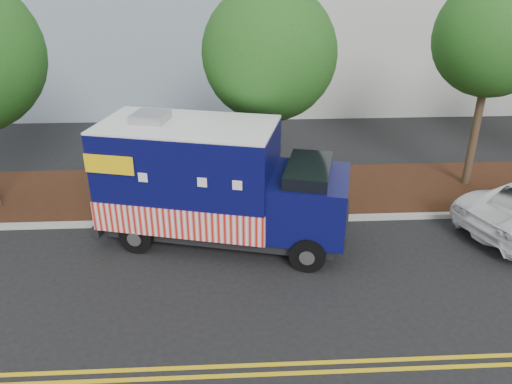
{
  "coord_description": "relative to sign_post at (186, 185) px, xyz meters",
  "views": [
    {
      "loc": [
        -0.02,
        -11.84,
        7.21
      ],
      "look_at": [
        0.64,
        0.6,
        1.39
      ],
      "focal_mm": 35.0,
      "sensor_mm": 36.0,
      "label": 1
    }
  ],
  "objects": [
    {
      "name": "food_truck",
      "position": [
        0.78,
        -0.99,
        0.42
      ],
      "size": [
        7.16,
        4.04,
        3.57
      ],
      "rotation": [
        0.0,
        0.0,
        -0.25
      ],
      "color": "black",
      "rests_on": "ground"
    },
    {
      "name": "mulch_strip",
      "position": [
        1.36,
        1.94,
        -1.12
      ],
      "size": [
        120.0,
        4.0,
        0.15
      ],
      "primitive_type": "cube",
      "color": "black",
      "rests_on": "ground"
    },
    {
      "name": "tree_c",
      "position": [
        9.46,
        2.04,
        3.82
      ],
      "size": [
        3.66,
        3.66,
        6.86
      ],
      "color": "#38281C",
      "rests_on": "ground"
    },
    {
      "name": "centerline_near",
      "position": [
        1.36,
        -6.01,
        -1.19
      ],
      "size": [
        120.0,
        0.1,
        0.01
      ],
      "primitive_type": "cube",
      "color": "gold",
      "rests_on": "ground"
    },
    {
      "name": "sign_post",
      "position": [
        0.0,
        0.0,
        0.0
      ],
      "size": [
        0.06,
        0.06,
        2.4
      ],
      "primitive_type": "cube",
      "color": "#473828",
      "rests_on": "ground"
    },
    {
      "name": "centerline_far",
      "position": [
        1.36,
        -6.26,
        -1.19
      ],
      "size": [
        120.0,
        0.1,
        0.01
      ],
      "primitive_type": "cube",
      "color": "gold",
      "rests_on": "ground"
    },
    {
      "name": "curb",
      "position": [
        1.36,
        -0.16,
        -1.12
      ],
      "size": [
        120.0,
        0.18,
        0.15
      ],
      "primitive_type": "cube",
      "color": "#9E9E99",
      "rests_on": "ground"
    },
    {
      "name": "ground",
      "position": [
        1.36,
        -1.56,
        -1.2
      ],
      "size": [
        120.0,
        120.0,
        0.0
      ],
      "primitive_type": "plane",
      "color": "black",
      "rests_on": "ground"
    },
    {
      "name": "tree_b",
      "position": [
        2.57,
        2.0,
        3.41
      ],
      "size": [
        4.11,
        4.11,
        6.68
      ],
      "color": "#38281C",
      "rests_on": "ground"
    }
  ]
}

